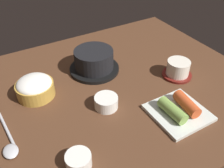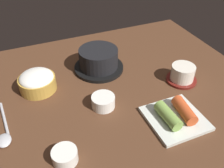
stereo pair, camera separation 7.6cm
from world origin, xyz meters
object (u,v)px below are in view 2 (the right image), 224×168
(kimchi_plate, at_px, (176,116))
(spoon, at_px, (4,134))
(tea_cup_with_saucer, at_px, (182,74))
(banchan_cup_center, at_px, (103,101))
(rice_bowl, at_px, (37,81))
(side_bowl_near, at_px, (65,156))
(stone_pot, at_px, (99,60))

(kimchi_plate, xyz_separation_m, spoon, (-0.44, 0.12, -0.01))
(tea_cup_with_saucer, height_order, kimchi_plate, tea_cup_with_saucer)
(tea_cup_with_saucer, bearing_deg, spoon, -178.12)
(banchan_cup_center, bearing_deg, rice_bowl, 136.16)
(tea_cup_with_saucer, height_order, side_bowl_near, tea_cup_with_saucer)
(rice_bowl, relative_size, tea_cup_with_saucer, 1.15)
(kimchi_plate, bearing_deg, banchan_cup_center, 141.69)
(stone_pot, height_order, kimchi_plate, stone_pot)
(banchan_cup_center, xyz_separation_m, spoon, (-0.27, -0.00, -0.01))
(stone_pot, bearing_deg, side_bowl_near, -122.26)
(kimchi_plate, bearing_deg, rice_bowl, 138.82)
(tea_cup_with_saucer, relative_size, side_bowl_near, 1.65)
(tea_cup_with_saucer, xyz_separation_m, spoon, (-0.56, -0.02, -0.02))
(banchan_cup_center, height_order, spoon, banchan_cup_center)
(tea_cup_with_saucer, distance_m, spoon, 0.56)
(banchan_cup_center, distance_m, kimchi_plate, 0.21)
(kimchi_plate, height_order, spoon, kimchi_plate)
(stone_pot, distance_m, spoon, 0.38)
(tea_cup_with_saucer, bearing_deg, kimchi_plate, -130.49)
(side_bowl_near, height_order, spoon, side_bowl_near)
(rice_bowl, bearing_deg, stone_pot, 8.32)
(rice_bowl, height_order, side_bowl_near, rice_bowl)
(stone_pot, relative_size, side_bowl_near, 2.85)
(stone_pot, bearing_deg, banchan_cup_center, -106.66)
(rice_bowl, xyz_separation_m, tea_cup_with_saucer, (0.44, -0.14, -0.00))
(rice_bowl, xyz_separation_m, kimchi_plate, (0.32, -0.28, -0.02))
(rice_bowl, height_order, spoon, rice_bowl)
(kimchi_plate, relative_size, side_bowl_near, 2.47)
(tea_cup_with_saucer, bearing_deg, stone_pot, 143.11)
(rice_bowl, distance_m, banchan_cup_center, 0.22)
(side_bowl_near, bearing_deg, stone_pot, 57.74)
(rice_bowl, xyz_separation_m, spoon, (-0.11, -0.16, -0.03))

